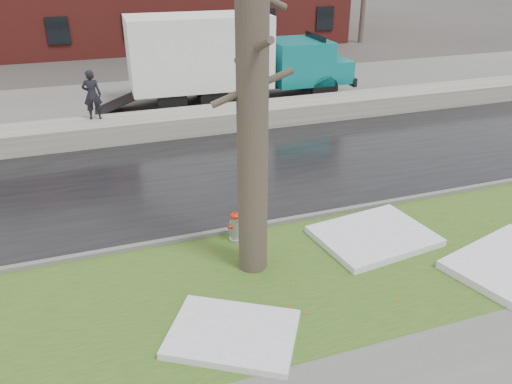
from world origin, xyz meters
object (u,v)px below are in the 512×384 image
object	(u,v)px
tree	(252,92)
box_truck	(227,57)
worker	(92,95)
fire_hydrant	(235,225)

from	to	relation	value
tree	box_truck	distance (m)	13.05
tree	worker	world-z (taller)	tree
fire_hydrant	tree	size ratio (longest dim) A/B	0.10
fire_hydrant	box_truck	world-z (taller)	box_truck
fire_hydrant	worker	distance (m)	8.90
fire_hydrant	tree	xyz separation A→B (m)	(0.05, -1.13, 3.42)
tree	worker	bearing A→B (deg)	105.70
box_truck	worker	bearing A→B (deg)	-150.41
box_truck	tree	bearing A→B (deg)	-101.60
fire_hydrant	tree	world-z (taller)	tree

